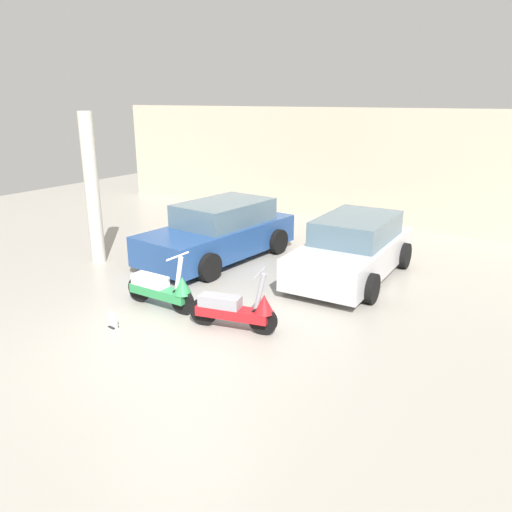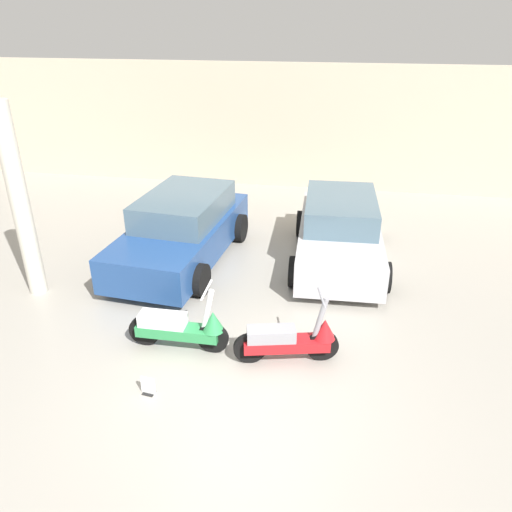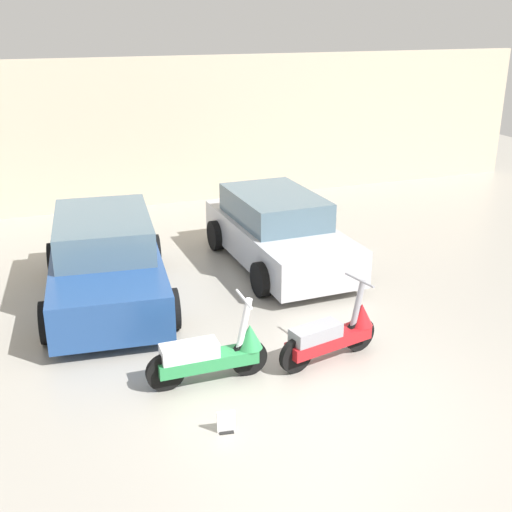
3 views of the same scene
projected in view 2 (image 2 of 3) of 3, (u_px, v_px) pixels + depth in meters
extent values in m
plane|color=#9E998E|center=(241.00, 392.00, 6.76)|extent=(28.00, 28.00, 0.00)
cube|color=beige|center=(303.00, 128.00, 13.93)|extent=(19.60, 0.12, 3.42)
cylinder|color=black|center=(213.00, 338.00, 7.47)|extent=(0.48, 0.09, 0.48)
cylinder|color=black|center=(145.00, 331.00, 7.64)|extent=(0.48, 0.09, 0.48)
cube|color=#2D8C4C|center=(178.00, 331.00, 7.53)|extent=(1.27, 0.30, 0.17)
cube|color=white|center=(163.00, 320.00, 7.48)|extent=(0.71, 0.29, 0.19)
cylinder|color=white|center=(208.00, 310.00, 7.27)|extent=(0.22, 0.08, 0.69)
cylinder|color=white|center=(207.00, 290.00, 7.11)|extent=(0.04, 0.56, 0.03)
cone|color=#2D8C4C|center=(213.00, 321.00, 7.34)|extent=(0.33, 0.33, 0.32)
cylinder|color=black|center=(322.00, 346.00, 7.30)|extent=(0.48, 0.19, 0.48)
cylinder|color=black|center=(250.00, 348.00, 7.25)|extent=(0.48, 0.19, 0.48)
cube|color=#B2191E|center=(286.00, 344.00, 7.25)|extent=(1.28, 0.56, 0.17)
cube|color=gray|center=(271.00, 334.00, 7.16)|extent=(0.74, 0.43, 0.19)
cylinder|color=gray|center=(320.00, 318.00, 7.09)|extent=(0.23, 0.13, 0.68)
cylinder|color=gray|center=(322.00, 298.00, 6.94)|extent=(0.16, 0.55, 0.03)
cone|color=#B2191E|center=(325.00, 329.00, 7.17)|extent=(0.38, 0.38, 0.31)
cube|color=navy|center=(181.00, 238.00, 10.14)|extent=(2.04, 4.14, 0.67)
cube|color=slate|center=(184.00, 206.00, 10.08)|extent=(1.67, 2.37, 0.52)
cylinder|color=black|center=(200.00, 280.00, 8.95)|extent=(0.27, 0.63, 0.61)
cylinder|color=black|center=(114.00, 268.00, 9.36)|extent=(0.27, 0.63, 0.61)
cylinder|color=black|center=(240.00, 228.00, 11.10)|extent=(0.27, 0.63, 0.61)
cylinder|color=black|center=(168.00, 220.00, 11.50)|extent=(0.27, 0.63, 0.61)
cube|color=#B7B7BC|center=(339.00, 239.00, 10.13)|extent=(1.71, 3.85, 0.63)
cube|color=slate|center=(341.00, 209.00, 10.09)|extent=(1.46, 2.17, 0.50)
cylinder|color=black|center=(384.00, 277.00, 9.07)|extent=(0.22, 0.59, 0.58)
cylinder|color=black|center=(294.00, 272.00, 9.27)|extent=(0.22, 0.59, 0.58)
cylinder|color=black|center=(375.00, 227.00, 11.16)|extent=(0.22, 0.59, 0.58)
cylinder|color=black|center=(301.00, 223.00, 11.36)|extent=(0.22, 0.59, 0.58)
cube|color=black|center=(149.00, 393.00, 6.74)|extent=(0.18, 0.14, 0.01)
cube|color=white|center=(148.00, 386.00, 6.69)|extent=(0.20, 0.06, 0.26)
cylinder|color=beige|center=(20.00, 204.00, 8.44)|extent=(0.32, 0.32, 3.42)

